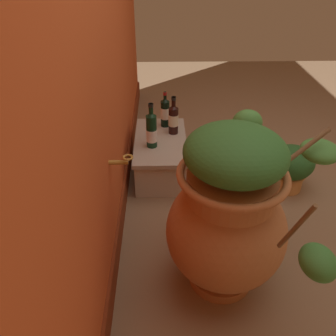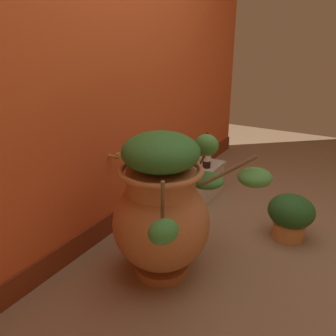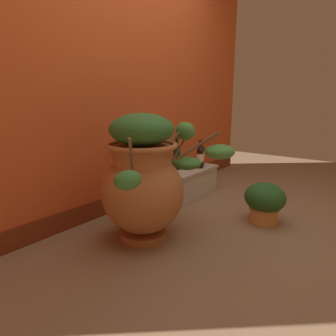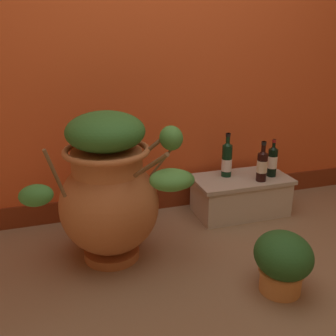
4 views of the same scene
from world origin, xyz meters
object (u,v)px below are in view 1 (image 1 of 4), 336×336
Objects in this scene: wine_bottle_left at (165,111)px; wine_bottle_middle at (152,130)px; wine_bottle_right at (173,118)px; terracotta_urn at (230,214)px; potted_shrub at (290,166)px.

wine_bottle_left is 0.34m from wine_bottle_middle.
wine_bottle_middle is 1.12× the size of wine_bottle_right.
wine_bottle_right is (0.20, -0.16, -0.01)m from wine_bottle_middle.
wine_bottle_middle is (0.95, 0.40, -0.03)m from terracotta_urn.
wine_bottle_middle is at bearing 162.76° from wine_bottle_left.
wine_bottle_middle is (-0.33, 0.10, 0.01)m from wine_bottle_left.
wine_bottle_middle is 1.04m from potted_shrub.
wine_bottle_left is 0.83× the size of potted_shrub.
potted_shrub is (0.81, -0.61, -0.27)m from terracotta_urn.
wine_bottle_right is at bearing 11.48° from terracotta_urn.
wine_bottle_left is 0.97× the size of wine_bottle_right.
wine_bottle_right is 0.86× the size of potted_shrub.
wine_bottle_left is at bearing -17.24° from wine_bottle_middle.
potted_shrub is at bearing -111.98° from wine_bottle_right.
wine_bottle_left is at bearing 13.07° from terracotta_urn.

